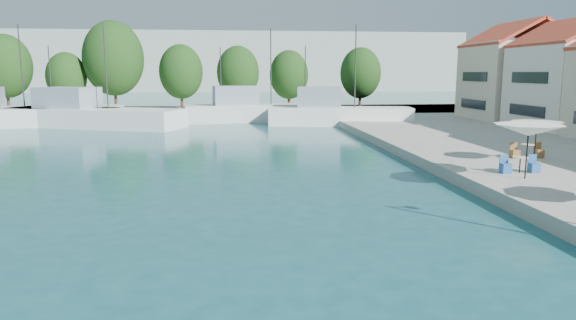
{
  "coord_description": "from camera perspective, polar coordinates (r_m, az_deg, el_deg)",
  "views": [
    {
      "loc": [
        -4.35,
        1.82,
        5.23
      ],
      "look_at": [
        -1.7,
        26.0,
        1.06
      ],
      "focal_mm": 32.0,
      "sensor_mm": 36.0,
      "label": 1
    }
  ],
  "objects": [
    {
      "name": "tree_03",
      "position": [
        69.19,
        -23.41,
        8.48
      ],
      "size": [
        4.78,
        4.78,
        7.08
      ],
      "color": "#3F2B19",
      "rests_on": "quay_far"
    },
    {
      "name": "hill_east",
      "position": [
        183.62,
        7.84,
        9.87
      ],
      "size": [
        140.0,
        40.0,
        12.0
      ],
      "primitive_type": "cube",
      "color": "#98A698",
      "rests_on": "ground"
    },
    {
      "name": "quay_far",
      "position": [
        65.47,
        -9.47,
        5.27
      ],
      "size": [
        90.0,
        16.0,
        0.6
      ],
      "primitive_type": "cube",
      "color": "gray",
      "rests_on": "ground"
    },
    {
      "name": "tree_08",
      "position": [
        68.66,
        8.06,
        9.55
      ],
      "size": [
        5.31,
        5.31,
        7.86
      ],
      "color": "#3F2B19",
      "rests_on": "quay_far"
    },
    {
      "name": "tree_02",
      "position": [
        73.18,
        -28.91,
        9.12
      ],
      "size": [
        6.29,
        6.29,
        9.31
      ],
      "color": "#3F2B19",
      "rests_on": "quay_far"
    },
    {
      "name": "tree_05",
      "position": [
        67.23,
        -11.81,
        9.57
      ],
      "size": [
        5.49,
        5.49,
        8.13
      ],
      "color": "#3F2B19",
      "rests_on": "quay_far"
    },
    {
      "name": "trawler_03",
      "position": [
        55.67,
        -3.85,
        5.42
      ],
      "size": [
        15.81,
        6.03,
        10.2
      ],
      "rotation": [
        0.0,
        0.0,
        0.13
      ],
      "color": "silver",
      "rests_on": "ground"
    },
    {
      "name": "cafe_table_02",
      "position": [
        26.17,
        24.35,
        -0.7
      ],
      "size": [
        1.82,
        0.7,
        0.76
      ],
      "color": "black",
      "rests_on": "quay_right"
    },
    {
      "name": "umbrella_cream",
      "position": [
        29.44,
        25.91,
        3.38
      ],
      "size": [
        2.61,
        2.61,
        2.13
      ],
      "color": "black",
      "rests_on": "quay_right"
    },
    {
      "name": "cafe_table_03",
      "position": [
        30.93,
        25.02,
        0.73
      ],
      "size": [
        1.82,
        0.7,
        0.76
      ],
      "color": "black",
      "rests_on": "quay_right"
    },
    {
      "name": "hill_west",
      "position": [
        160.27,
        -15.72,
        10.36
      ],
      "size": [
        180.0,
        40.0,
        16.0
      ],
      "primitive_type": "cube",
      "color": "#98A698",
      "rests_on": "ground"
    },
    {
      "name": "building_05",
      "position": [
        49.17,
        29.31,
        8.53
      ],
      "size": [
        8.4,
        8.8,
        9.7
      ],
      "color": "silver",
      "rests_on": "quay_right"
    },
    {
      "name": "building_06",
      "position": [
        56.76,
        24.04,
        9.16
      ],
      "size": [
        9.0,
        8.8,
        10.2
      ],
      "color": "beige",
      "rests_on": "quay_right"
    },
    {
      "name": "trawler_04",
      "position": [
        51.68,
        5.41,
        5.06
      ],
      "size": [
        14.49,
        6.06,
        10.2
      ],
      "rotation": [
        0.0,
        0.0,
        -0.18
      ],
      "color": "white",
      "rests_on": "ground"
    },
    {
      "name": "trawler_02",
      "position": [
        53.38,
        -21.31,
        4.59
      ],
      "size": [
        18.39,
        10.99,
        10.2
      ],
      "rotation": [
        0.0,
        0.0,
        -0.38
      ],
      "color": "white",
      "rests_on": "ground"
    },
    {
      "name": "tree_07",
      "position": [
        67.53,
        0.11,
        9.45
      ],
      "size": [
        5.05,
        5.05,
        7.47
      ],
      "color": "#3F2B19",
      "rests_on": "quay_far"
    },
    {
      "name": "umbrella_white",
      "position": [
        24.56,
        25.17,
        3.02
      ],
      "size": [
        2.97,
        2.97,
        2.41
      ],
      "color": "black",
      "rests_on": "quay_right"
    },
    {
      "name": "tree_04",
      "position": [
        68.34,
        -18.83,
        10.64
      ],
      "size": [
        7.4,
        7.4,
        10.96
      ],
      "color": "#3F2B19",
      "rests_on": "quay_far"
    },
    {
      "name": "tree_06",
      "position": [
        66.63,
        -5.58,
        9.66
      ],
      "size": [
        5.39,
        5.39,
        7.98
      ],
      "color": "#3F2B19",
      "rests_on": "quay_far"
    }
  ]
}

